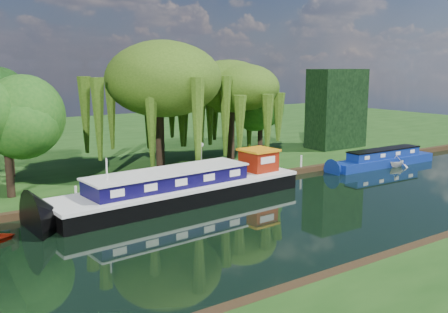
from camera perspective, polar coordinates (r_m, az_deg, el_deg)
ground at (r=30.39m, az=7.14°, el=-6.61°), size 120.00×120.00×0.00m
far_bank at (r=59.58m, az=-15.01°, el=1.74°), size 120.00×52.00×0.45m
dutch_barge at (r=32.84m, az=-4.62°, el=-3.61°), size 17.70×5.17×3.69m
narrowboat at (r=46.59m, az=17.78°, el=-0.30°), size 11.43×2.23×1.66m
white_cruiser at (r=46.67m, az=19.13°, el=-1.10°), size 2.62×2.37×1.21m
willow_left at (r=40.56m, az=-7.47°, el=8.62°), size 8.27×8.27×9.91m
willow_right at (r=43.85m, az=0.77°, el=7.05°), size 6.56×6.56×7.99m
tree_far_left at (r=34.33m, az=-23.72°, el=4.11°), size 4.67×4.67×7.52m
tree_far_mid at (r=40.80m, az=-23.62°, el=5.23°), size 4.72×4.72×7.72m
tree_far_right at (r=47.66m, az=4.20°, el=6.03°), size 4.23×4.23×6.92m
conifer_hedge at (r=52.57m, az=12.74°, el=5.36°), size 6.00×3.00×8.00m
lamppost at (r=38.36m, az=-2.62°, el=0.75°), size 0.36×0.36×2.56m
mooring_posts at (r=36.38m, az=-2.20°, el=-2.14°), size 19.16×0.16×1.00m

